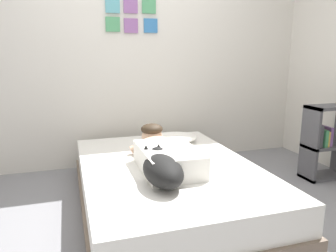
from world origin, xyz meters
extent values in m
plane|color=gray|center=(0.00, 0.00, 0.00)|extent=(12.24, 12.24, 0.00)
cube|color=silver|center=(0.00, 1.35, 1.25)|extent=(4.12, 0.10, 2.50)
cube|color=#4C9966|center=(-0.20, 1.29, 1.55)|extent=(0.15, 0.02, 0.15)
cube|color=#8C5999|center=(-0.01, 1.29, 1.54)|extent=(0.15, 0.02, 0.15)
cube|color=#3372B2|center=(0.21, 1.29, 1.55)|extent=(0.15, 0.02, 0.15)
cube|color=#59A5B2|center=(-0.20, 1.29, 1.74)|extent=(0.15, 0.02, 0.15)
cube|color=#8C5999|center=(-0.01, 1.29, 1.75)|extent=(0.15, 0.02, 0.15)
cube|color=#4C9966|center=(0.19, 1.29, 1.75)|extent=(0.15, 0.02, 0.15)
cube|color=#726051|center=(0.05, 0.14, 0.07)|extent=(1.42, 2.06, 0.13)
cube|color=white|center=(0.05, 0.14, 0.24)|extent=(1.38, 2.00, 0.23)
ellipsoid|color=white|center=(0.28, 0.73, 0.41)|extent=(0.52, 0.32, 0.11)
cube|color=white|center=(0.01, 0.00, 0.45)|extent=(0.42, 0.64, 0.18)
ellipsoid|color=#D8AD8E|center=(0.01, 0.34, 0.47)|extent=(0.32, 0.20, 0.16)
sphere|color=#D8AD8E|center=(0.01, 0.50, 0.51)|extent=(0.19, 0.19, 0.19)
ellipsoid|color=#332619|center=(0.01, 0.50, 0.58)|extent=(0.20, 0.20, 0.10)
cylinder|color=#D8AD8E|center=(-0.09, 0.48, 0.44)|extent=(0.23, 0.07, 0.14)
cylinder|color=#D8AD8E|center=(0.11, 0.48, 0.44)|extent=(0.23, 0.07, 0.14)
ellipsoid|color=black|center=(-0.11, -0.26, 0.46)|extent=(0.26, 0.48, 0.20)
sphere|color=black|center=(-0.08, 0.00, 0.48)|extent=(0.15, 0.15, 0.15)
cone|color=black|center=(-0.16, 0.02, 0.55)|extent=(0.05, 0.05, 0.05)
cone|color=black|center=(-0.06, 0.02, 0.55)|extent=(0.05, 0.05, 0.05)
cylinder|color=white|center=(0.12, 0.57, 0.39)|extent=(0.09, 0.09, 0.07)
torus|color=white|center=(0.18, 0.57, 0.39)|extent=(0.05, 0.01, 0.05)
cube|color=black|center=(-0.04, -0.04, 0.36)|extent=(0.07, 0.14, 0.01)
cube|color=#4C4C51|center=(1.55, 0.23, 0.38)|extent=(0.03, 0.24, 0.75)
cube|color=#4C4C51|center=(1.76, 0.23, 0.01)|extent=(0.45, 0.24, 0.03)
cube|color=#4C4C51|center=(1.76, 0.23, 0.34)|extent=(0.45, 0.24, 0.03)
cube|color=#4C4C51|center=(1.76, 0.23, 0.73)|extent=(0.45, 0.24, 0.03)
cube|color=#3866A5|center=(1.58, 0.23, 0.44)|extent=(0.03, 0.15, 0.18)
cube|color=#4C4C51|center=(1.62, 0.23, 0.46)|extent=(0.03, 0.16, 0.21)
cube|color=#3F8C59|center=(1.67, 0.23, 0.44)|extent=(0.03, 0.20, 0.17)
cube|color=gold|center=(1.70, 0.23, 0.43)|extent=(0.02, 0.19, 0.15)
cube|color=#724C8C|center=(1.73, 0.23, 0.45)|extent=(0.03, 0.17, 0.19)
camera|label=1|loc=(-0.71, -2.29, 1.24)|focal=34.59mm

